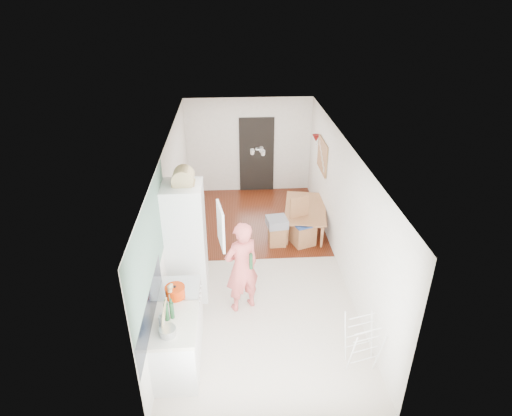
{
  "coord_description": "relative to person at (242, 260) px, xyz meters",
  "views": [
    {
      "loc": [
        -0.46,
        -6.98,
        4.99
      ],
      "look_at": [
        -0.02,
        0.2,
        1.18
      ],
      "focal_mm": 30.0,
      "sensor_mm": 36.0,
      "label": 1
    }
  ],
  "objects": [
    {
      "name": "cooker_top",
      "position": [
        -0.96,
        -0.58,
        -0.08
      ],
      "size": [
        0.6,
        0.6,
        0.04
      ],
      "primitive_type": "cube",
      "color": "silver",
      "rests_on": "room_shell"
    },
    {
      "name": "pinboard",
      "position": [
        1.92,
        3.12,
        0.57
      ],
      "size": [
        0.03,
        0.9,
        0.7
      ],
      "primitive_type": "cube",
      "color": "tan",
      "rests_on": "room_shell"
    },
    {
      "name": "bread_bin",
      "position": [
        -0.89,
        0.49,
        1.26
      ],
      "size": [
        0.39,
        0.38,
        0.19
      ],
      "primitive_type": null,
      "rotation": [
        0.0,
        0.0,
        -0.09
      ],
      "color": "tan",
      "rests_on": "fridge_housing"
    },
    {
      "name": "sage_wall_panel",
      "position": [
        -1.25,
        -0.78,
        0.87
      ],
      "size": [
        0.02,
        3.0,
        1.3
      ],
      "primitive_type": "cube",
      "color": "slate",
      "rests_on": "room_shell"
    },
    {
      "name": "bottle_b",
      "position": [
        -0.99,
        -1.23,
        0.07
      ],
      "size": [
        0.07,
        0.07,
        0.26
      ],
      "primitive_type": "cylinder",
      "rotation": [
        0.0,
        0.0,
        0.25
      ],
      "color": "#194122",
      "rests_on": "worktop"
    },
    {
      "name": "base_cabinet",
      "position": [
        -0.96,
        -1.33,
        -0.55
      ],
      "size": [
        0.6,
        0.9,
        0.86
      ],
      "primitive_type": "cube",
      "color": "white",
      "rests_on": "room_shell"
    },
    {
      "name": "range_cooker",
      "position": [
        -0.96,
        -0.58,
        -0.54
      ],
      "size": [
        0.6,
        0.6,
        0.88
      ],
      "primitive_type": "cube",
      "color": "white",
      "rests_on": "room_shell"
    },
    {
      "name": "worktop",
      "position": [
        -0.96,
        -1.33,
        -0.09
      ],
      "size": [
        0.62,
        0.92,
        0.06
      ],
      "primitive_type": "cube",
      "color": "white",
      "rests_on": "room_shell"
    },
    {
      "name": "stool",
      "position": [
        0.8,
        1.95,
        -0.76
      ],
      "size": [
        0.36,
        0.36,
        0.45
      ],
      "primitive_type": null,
      "rotation": [
        0.0,
        0.0,
        0.04
      ],
      "color": "#AE7147",
      "rests_on": "floor"
    },
    {
      "name": "dining_chair",
      "position": [
        1.35,
        1.95,
        -0.47
      ],
      "size": [
        0.55,
        0.55,
        1.03
      ],
      "primitive_type": null,
      "rotation": [
        0.0,
        0.0,
        0.35
      ],
      "color": "#AE7147",
      "rests_on": "floor"
    },
    {
      "name": "grey_drape",
      "position": [
        0.79,
        1.95,
        -0.44
      ],
      "size": [
        0.47,
        0.47,
        0.18
      ],
      "primitive_type": "cube",
      "rotation": [
        0.0,
        0.0,
        0.15
      ],
      "color": "gray",
      "rests_on": "stool"
    },
    {
      "name": "fridge_housing",
      "position": [
        -0.93,
        0.44,
        0.09
      ],
      "size": [
        0.66,
        0.66,
        2.15
      ],
      "primitive_type": "cube",
      "color": "white",
      "rests_on": "room_shell"
    },
    {
      "name": "wall_sconce",
      "position": [
        1.88,
        3.77,
        0.77
      ],
      "size": [
        0.18,
        0.18,
        0.16
      ],
      "primitive_type": "cone",
      "color": "maroon",
      "rests_on": "room_shell"
    },
    {
      "name": "bottle_c",
      "position": [
        -1.1,
        -1.42,
        0.03
      ],
      "size": [
        0.1,
        0.1,
        0.2
      ],
      "primitive_type": "cylinder",
      "rotation": [
        0.0,
        0.0,
        0.32
      ],
      "color": "silver",
      "rests_on": "worktop"
    },
    {
      "name": "room_shell",
      "position": [
        0.34,
        1.22,
        0.27
      ],
      "size": [
        3.2,
        7.0,
        2.5
      ],
      "primitive_type": null,
      "color": "white",
      "rests_on": "ground"
    },
    {
      "name": "drying_rack",
      "position": [
        1.67,
        -1.36,
        -0.58
      ],
      "size": [
        0.49,
        0.46,
        0.8
      ],
      "primitive_type": null,
      "rotation": [
        0.0,
        0.0,
        0.25
      ],
      "color": "white",
      "rests_on": "floor"
    },
    {
      "name": "chopping_boards",
      "position": [
        -1.07,
        -1.38,
        0.11
      ],
      "size": [
        0.12,
        0.25,
        0.34
      ],
      "primitive_type": null,
      "rotation": [
        0.0,
        0.0,
        -0.33
      ],
      "color": "tan",
      "rests_on": "worktop"
    },
    {
      "name": "doorway_recess",
      "position": [
        0.54,
        4.7,
        0.02
      ],
      "size": [
        0.9,
        0.04,
        2.0
      ],
      "primitive_type": "cube",
      "color": "black",
      "rests_on": "room_shell"
    },
    {
      "name": "bottle_a",
      "position": [
        -1.05,
        -1.27,
        0.07
      ],
      "size": [
        0.07,
        0.07,
        0.27
      ],
      "primitive_type": "cylinder",
      "rotation": [
        0.0,
        0.0,
        -0.05
      ],
      "color": "#194122",
      "rests_on": "worktop"
    },
    {
      "name": "pinboard_frame",
      "position": [
        1.9,
        3.12,
        0.57
      ],
      "size": [
        0.0,
        0.94,
        0.74
      ],
      "primitive_type": "cube",
      "color": "#AE7147",
      "rests_on": "room_shell"
    },
    {
      "name": "wood_floor_overlay",
      "position": [
        0.34,
        3.07,
        -0.98
      ],
      "size": [
        3.2,
        3.3,
        0.01
      ],
      "primitive_type": "cube",
      "color": "#5A2111",
      "rests_on": "room_shell"
    },
    {
      "name": "dining_table",
      "position": [
        1.53,
        2.54,
        -0.75
      ],
      "size": [
        0.98,
        1.47,
        0.48
      ],
      "primitive_type": "imported",
      "rotation": [
        0.0,
        0.0,
        1.4
      ],
      "color": "#AE7147",
      "rests_on": "floor"
    },
    {
      "name": "fridge_door",
      "position": [
        -0.32,
        0.14,
        0.57
      ],
      "size": [
        0.14,
        0.56,
        0.7
      ],
      "primitive_type": "cube",
      "rotation": [
        0.0,
        0.0,
        -1.4
      ],
      "color": "white",
      "rests_on": "room_shell"
    },
    {
      "name": "red_casserole",
      "position": [
        -0.99,
        -0.79,
        0.02
      ],
      "size": [
        0.3,
        0.3,
        0.17
      ],
      "primitive_type": "cylinder",
      "rotation": [
        0.0,
        0.0,
        -0.01
      ],
      "color": "red",
      "rests_on": "cooker_top"
    },
    {
      "name": "person",
      "position": [
        0.0,
        0.0,
        0.0
      ],
      "size": [
        0.85,
        0.73,
        1.97
      ],
      "primitive_type": "imported",
      "rotation": [
        0.0,
        0.0,
        3.59
      ],
      "color": "#DD5D59",
      "rests_on": "floor"
    },
    {
      "name": "steel_pan",
      "position": [
        -1.01,
        -1.55,
        -0.01
      ],
      "size": [
        0.28,
        0.28,
        0.11
      ],
      "primitive_type": "cylinder",
      "rotation": [
        0.0,
        0.0,
        0.34
      ],
      "color": "silver",
      "rests_on": "worktop"
    },
    {
      "name": "pepper_mill_front",
      "position": [
        -1.03,
        -0.8,
        0.03
      ],
      "size": [
        0.06,
        0.06,
        0.2
      ],
      "primitive_type": "cylinder",
      "rotation": [
        0.0,
        0.0,
        0.06
      ],
      "color": "tan",
      "rests_on": "worktop"
    },
    {
      "name": "fridge_interior",
      "position": [
        -0.62,
        0.44,
        0.57
      ],
      "size": [
        0.02,
        0.52,
        0.66
      ],
      "primitive_type": "cube",
      "color": "white",
      "rests_on": "room_shell"
    },
    {
      "name": "held_bottle",
      "position": [
        0.14,
        -0.16,
        0.07
      ],
      "size": [
        0.06,
        0.06,
        0.28
      ],
      "primitive_type": "cylinder",
      "color": "#194122",
      "rests_on": "person"
    },
    {
      "name": "floor",
      "position": [
        0.34,
        1.22,
        -0.98
      ],
      "size": [
        3.2,
        7.0,
        0.01
      ],
      "primitive_type": "cube",
      "color": "beige",
      "rests_on": "ground"
    },
    {
      "name": "pepper_mill_back",
      "position": [
        -1.04,
        -0.89,
        0.05
      ],
      "size": [
        0.06,
        0.06,
        0.23
      ],
      "primitive_type": "cylinder",
      "rotation": [
        0.0,
        0.0,
        -0.04
      ],
      "color": "tan",
      "rests_on": "worktop"
    },
    {
      "name": "tile_splashback",
      "position": [
        -1.25,
        -1.33,
        0.17
      ],
      "size": [
        0.02,
        1.9,
        0.5
      ],
      "primitive_type": "cube",
      "color": "black",
      "rests_on": "room_shell"
    }
  ]
}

